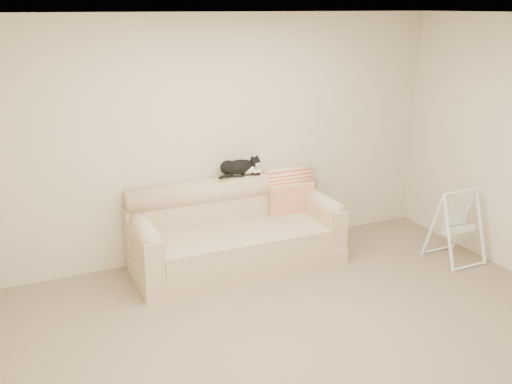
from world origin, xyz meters
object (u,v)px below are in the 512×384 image
(sofa, at_px, (234,233))
(remote_b, at_px, (252,174))
(baby_swing, at_px, (456,225))
(tuxedo_cat, at_px, (239,167))
(remote_a, at_px, (236,175))

(sofa, distance_m, remote_b, 0.68)
(sofa, xyz_separation_m, baby_swing, (2.23, -0.90, 0.05))
(tuxedo_cat, relative_size, baby_swing, 0.67)
(remote_b, height_order, tuxedo_cat, tuxedo_cat)
(sofa, relative_size, remote_b, 12.46)
(sofa, bearing_deg, tuxedo_cat, 56.28)
(remote_a, bearing_deg, sofa, -117.75)
(sofa, xyz_separation_m, remote_b, (0.31, 0.23, 0.56))
(sofa, relative_size, tuxedo_cat, 4.12)
(remote_a, bearing_deg, baby_swing, -28.19)
(tuxedo_cat, bearing_deg, sofa, -123.72)
(remote_a, bearing_deg, remote_b, -1.39)
(remote_a, height_order, remote_b, remote_a)
(remote_b, bearing_deg, baby_swing, -30.41)
(sofa, bearing_deg, remote_b, 36.21)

